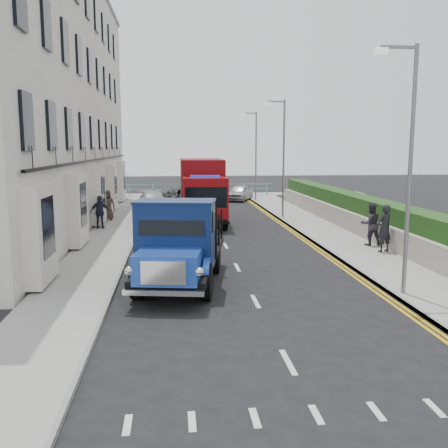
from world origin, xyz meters
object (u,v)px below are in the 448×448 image
(lamp_near, at_px, (407,157))
(bedford_lorry, at_px, (177,250))
(red_lorry, at_px, (202,189))
(parked_car_front, at_px, (164,248))
(lamp_mid, at_px, (282,152))
(pedestrian_east_near, at_px, (384,228))
(lamp_far, at_px, (254,151))

(lamp_near, bearing_deg, bedford_lorry, 167.78)
(bedford_lorry, bearing_deg, red_lorry, 92.97)
(red_lorry, height_order, parked_car_front, red_lorry)
(lamp_mid, height_order, bedford_lorry, lamp_mid)
(lamp_near, distance_m, pedestrian_east_near, 6.56)
(bedford_lorry, height_order, pedestrian_east_near, bedford_lorry)
(lamp_near, bearing_deg, red_lorry, 107.70)
(bedford_lorry, bearing_deg, pedestrian_east_near, 36.30)
(bedford_lorry, bearing_deg, lamp_far, 85.03)
(parked_car_front, bearing_deg, pedestrian_east_near, 4.30)
(lamp_near, distance_m, lamp_far, 26.00)
(lamp_near, xyz_separation_m, red_lorry, (-4.79, 15.00, -2.09))
(lamp_far, bearing_deg, lamp_mid, -90.00)
(lamp_near, distance_m, parked_car_front, 8.77)
(lamp_mid, xyz_separation_m, pedestrian_east_near, (1.92, -10.45, -2.92))
(lamp_near, height_order, bedford_lorry, lamp_near)
(lamp_far, xyz_separation_m, red_lorry, (-4.79, -11.00, -2.09))
(lamp_far, height_order, bedford_lorry, lamp_far)
(bedford_lorry, distance_m, parked_car_front, 3.17)
(parked_car_front, bearing_deg, red_lorry, 76.47)
(lamp_far, bearing_deg, parked_car_front, -107.47)
(bedford_lorry, bearing_deg, lamp_near, -2.76)
(lamp_near, height_order, red_lorry, lamp_near)
(lamp_far, distance_m, bedford_lorry, 25.58)
(parked_car_front, bearing_deg, bedford_lorry, -84.73)
(parked_car_front, bearing_deg, lamp_near, -36.19)
(bedford_lorry, xyz_separation_m, red_lorry, (1.55, 13.63, 0.67))
(lamp_far, distance_m, red_lorry, 12.18)
(bedford_lorry, bearing_deg, parked_car_front, 107.56)
(red_lorry, distance_m, parked_car_front, 10.80)
(lamp_mid, xyz_separation_m, parked_car_front, (-6.78, -11.54, -3.34))
(lamp_near, relative_size, red_lorry, 1.02)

